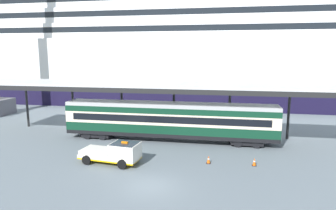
{
  "coord_description": "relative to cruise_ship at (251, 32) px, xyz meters",
  "views": [
    {
      "loc": [
        4.89,
        -19.66,
        9.31
      ],
      "look_at": [
        -0.21,
        8.0,
        4.5
      ],
      "focal_mm": 32.28,
      "sensor_mm": 36.0,
      "label": 1
    }
  ],
  "objects": [
    {
      "name": "traffic_cone_mid",
      "position": [
        -2.45,
        -38.79,
        -13.18
      ],
      "size": [
        0.36,
        0.36,
        0.67
      ],
      "color": "black",
      "rests_on": "ground"
    },
    {
      "name": "traffic_cone_near",
      "position": [
        -6.26,
        -38.94,
        -13.16
      ],
      "size": [
        0.36,
        0.36,
        0.71
      ],
      "color": "black",
      "rests_on": "ground"
    },
    {
      "name": "cruise_ship",
      "position": [
        0.0,
        0.0,
        0.0
      ],
      "size": [
        136.78,
        29.78,
        38.99
      ],
      "color": "black",
      "rests_on": "ground"
    },
    {
      "name": "ground_plane",
      "position": [
        -10.1,
        -44.19,
        -13.51
      ],
      "size": [
        400.0,
        400.0,
        0.0
      ],
      "primitive_type": "plane",
      "color": "slate"
    },
    {
      "name": "platform_canopy",
      "position": [
        -10.8,
        -32.32,
        -7.64
      ],
      "size": [
        44.43,
        5.86,
        6.15
      ],
      "color": "silver",
      "rests_on": "ground"
    },
    {
      "name": "train_carriage",
      "position": [
        -10.8,
        -32.77,
        -11.2
      ],
      "size": [
        22.5,
        2.81,
        4.11
      ],
      "color": "black",
      "rests_on": "ground"
    },
    {
      "name": "service_truck",
      "position": [
        -14.13,
        -40.39,
        -12.52
      ],
      "size": [
        5.42,
        2.76,
        2.02
      ],
      "color": "silver",
      "rests_on": "ground"
    }
  ]
}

